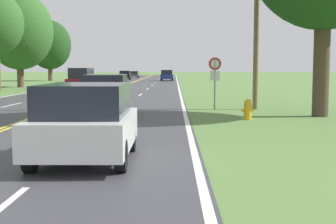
{
  "coord_description": "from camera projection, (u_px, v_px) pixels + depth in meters",
  "views": [
    {
      "loc": [
        5.35,
        1.69,
        1.93
      ],
      "look_at": [
        5.22,
        12.23,
        0.93
      ],
      "focal_mm": 50.0,
      "sensor_mm": 36.0,
      "label": 1
    }
  ],
  "objects": [
    {
      "name": "car_maroon_van_mid_far",
      "position": [
        81.0,
        78.0,
        41.98
      ],
      "size": [
        2.1,
        4.13,
        1.89
      ],
      "rotation": [
        0.0,
        0.0,
        1.52
      ],
      "color": "black",
      "rests_on": "ground"
    },
    {
      "name": "car_dark_blue_suv_receding",
      "position": [
        167.0,
        75.0,
        68.14
      ],
      "size": [
        1.86,
        4.06,
        1.58
      ],
      "rotation": [
        0.0,
        0.0,
        -1.59
      ],
      "color": "black",
      "rests_on": "ground"
    },
    {
      "name": "tree_left_verge",
      "position": [
        50.0,
        45.0,
        67.69
      ],
      "size": [
        6.15,
        6.15,
        8.74
      ],
      "color": "brown",
      "rests_on": "ground"
    },
    {
      "name": "car_white_hatchback_approaching",
      "position": [
        86.0,
        121.0,
        9.63
      ],
      "size": [
        1.91,
        3.52,
        1.6
      ],
      "rotation": [
        0.0,
        0.0,
        -1.56
      ],
      "color": "black",
      "rests_on": "ground"
    },
    {
      "name": "car_black_sedan_distant",
      "position": [
        125.0,
        75.0,
        73.86
      ],
      "size": [
        1.95,
        4.79,
        1.43
      ],
      "rotation": [
        0.0,
        0.0,
        1.62
      ],
      "color": "black",
      "rests_on": "ground"
    },
    {
      "name": "utility_pole_midground",
      "position": [
        257.0,
        4.0,
        21.27
      ],
      "size": [
        1.8,
        0.24,
        9.34
      ],
      "color": "brown",
      "rests_on": "ground"
    },
    {
      "name": "fire_hydrant",
      "position": [
        248.0,
        109.0,
        17.31
      ],
      "size": [
        0.44,
        0.28,
        0.77
      ],
      "color": "gold",
      "rests_on": "ground"
    },
    {
      "name": "tree_far_back",
      "position": [
        19.0,
        31.0,
        45.44
      ],
      "size": [
        6.52,
        6.52,
        9.21
      ],
      "color": "brown",
      "rests_on": "ground"
    },
    {
      "name": "traffic_sign",
      "position": [
        215.0,
        70.0,
        21.51
      ],
      "size": [
        0.6,
        0.1,
        2.4
      ],
      "color": "gray",
      "rests_on": "ground"
    },
    {
      "name": "car_dark_grey_hatchback_horizon",
      "position": [
        134.0,
        74.0,
        87.84
      ],
      "size": [
        1.87,
        3.77,
        1.25
      ],
      "rotation": [
        0.0,
        0.0,
        1.56
      ],
      "color": "black",
      "rests_on": "ground"
    },
    {
      "name": "car_champagne_suv_mid_near",
      "position": [
        106.0,
        94.0,
        18.46
      ],
      "size": [
        1.87,
        4.01,
        1.66
      ],
      "rotation": [
        0.0,
        0.0,
        -1.53
      ],
      "color": "black",
      "rests_on": "ground"
    }
  ]
}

